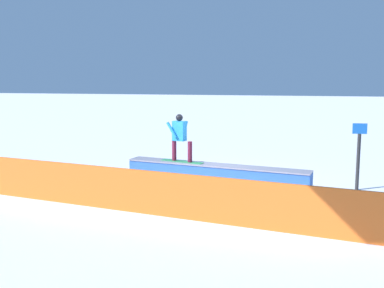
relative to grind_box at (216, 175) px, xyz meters
name	(u,v)px	position (x,y,z in m)	size (l,w,h in m)	color
ground_plane	(215,184)	(0.00, 0.00, -0.28)	(120.00, 120.00, 0.00)	white
grind_box	(216,175)	(0.00, 0.00, 0.00)	(5.79, 1.77, 0.61)	blue
snowboarder	(180,136)	(1.18, -0.25, 1.15)	(1.46, 0.72, 1.50)	#2D8A54
safety_fence	(191,197)	(0.00, 3.67, 0.26)	(13.66, 0.06, 1.07)	orange
trail_marker	(358,155)	(-4.16, -0.12, 0.77)	(0.40, 0.10, 1.95)	#262628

